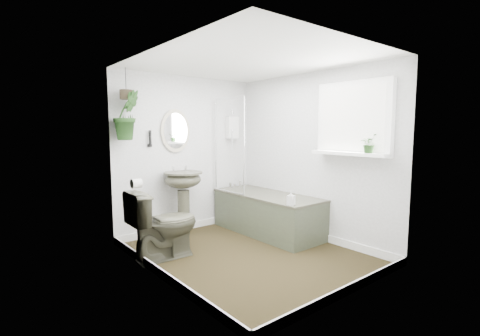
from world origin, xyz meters
TOP-DOWN VIEW (x-y plane):
  - floor at (0.00, 0.00)m, footprint 2.30×2.80m
  - ceiling at (0.00, 0.00)m, footprint 2.30×2.80m
  - wall_back at (0.00, 1.41)m, footprint 2.30×0.02m
  - wall_front at (0.00, -1.41)m, footprint 2.30×0.02m
  - wall_left at (-1.16, 0.00)m, footprint 0.02×2.80m
  - wall_right at (1.16, 0.00)m, footprint 0.02×2.80m
  - skirting at (0.00, 0.00)m, footprint 2.30×2.80m
  - bathtub at (0.80, 0.50)m, footprint 0.72×1.72m
  - bath_screen at (0.47, 0.99)m, footprint 0.04×0.72m
  - shower_box at (0.80, 1.34)m, footprint 0.20×0.10m
  - oval_mirror at (-0.21, 1.37)m, footprint 0.46×0.03m
  - wall_sconce at (-0.61, 1.36)m, footprint 0.04×0.04m
  - toilet_roll_holder at (-1.10, 0.70)m, footprint 0.11×0.11m
  - window_recess at (1.09, -0.70)m, footprint 0.08×1.00m
  - window_sill at (1.02, -0.70)m, footprint 0.18×1.00m
  - window_blinds at (1.04, -0.70)m, footprint 0.01×0.86m
  - toilet at (-0.85, 0.53)m, footprint 0.82×0.48m
  - pedestal_sink at (-0.21, 1.18)m, footprint 0.63×0.57m
  - sill_plant at (1.00, -0.97)m, footprint 0.21×0.19m
  - hanging_plant at (-0.97, 1.25)m, footprint 0.39×0.33m
  - soap_bottle at (0.51, -0.23)m, footprint 0.11×0.11m
  - hanging_pot at (-0.97, 1.25)m, footprint 0.16×0.16m

SIDE VIEW (x-z plane):
  - floor at x=0.00m, z-range -0.02..0.00m
  - skirting at x=0.00m, z-range 0.00..0.10m
  - bathtub at x=0.80m, z-range 0.00..0.58m
  - toilet at x=-0.85m, z-range 0.00..0.83m
  - pedestal_sink at x=-0.21m, z-range 0.00..0.93m
  - soap_bottle at x=0.51m, z-range 0.58..0.76m
  - toilet_roll_holder at x=-1.10m, z-range 0.84..0.96m
  - wall_back at x=0.00m, z-range 0.00..2.30m
  - wall_front at x=0.00m, z-range 0.00..2.30m
  - wall_left at x=-1.16m, z-range 0.00..2.30m
  - wall_right at x=1.16m, z-range 0.00..2.30m
  - window_sill at x=1.02m, z-range 1.21..1.25m
  - bath_screen at x=0.47m, z-range 0.58..1.98m
  - sill_plant at x=1.00m, z-range 1.25..1.47m
  - wall_sconce at x=-0.61m, z-range 1.29..1.51m
  - oval_mirror at x=-0.21m, z-range 1.19..1.81m
  - shower_box at x=0.80m, z-range 1.38..1.73m
  - window_recess at x=1.09m, z-range 1.20..2.10m
  - window_blinds at x=1.04m, z-range 1.27..2.03m
  - hanging_plant at x=-0.97m, z-range 1.39..2.02m
  - hanging_pot at x=-0.97m, z-range 1.90..2.02m
  - ceiling at x=0.00m, z-range 2.30..2.32m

